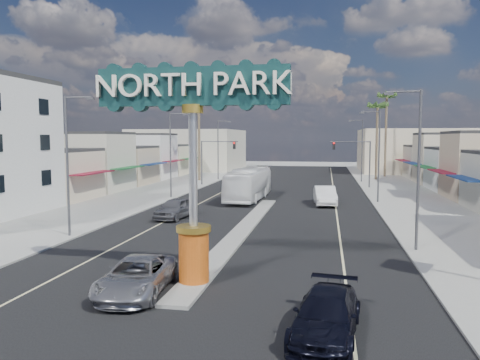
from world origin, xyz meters
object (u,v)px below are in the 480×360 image
at_px(traffic_signal_left, 215,154).
at_px(streetlight_l_far, 219,147).
at_px(city_bus, 249,184).
at_px(streetlight_r_far, 361,147).
at_px(streetlight_l_near, 70,159).
at_px(suv_right, 326,315).
at_px(palm_right_far, 387,101).
at_px(gateway_sign, 193,148).
at_px(streetlight_r_near, 416,162).
at_px(car_parked_left, 175,208).
at_px(suv_left, 136,276).
at_px(streetlight_l_mid, 172,150).
at_px(streetlight_r_mid, 377,151).
at_px(traffic_signal_right, 355,155).
at_px(palm_left_far, 199,103).
at_px(car_parked_right, 325,196).
at_px(palm_right_mid, 378,110).

height_order(traffic_signal_left, streetlight_l_far, streetlight_l_far).
bearing_deg(city_bus, streetlight_r_far, 62.09).
relative_size(streetlight_l_near, city_bus, 0.77).
distance_m(streetlight_l_near, streetlight_r_far, 46.90).
height_order(streetlight_l_far, suv_right, streetlight_l_far).
relative_size(traffic_signal_left, palm_right_far, 0.43).
distance_m(gateway_sign, streetlight_r_near, 13.19).
relative_size(streetlight_r_far, car_parked_left, 1.88).
bearing_deg(city_bus, streetlight_l_near, -109.82).
relative_size(streetlight_l_near, suv_left, 1.73).
bearing_deg(streetlight_l_mid, streetlight_l_near, -90.00).
xyz_separation_m(streetlight_r_near, streetlight_r_mid, (0.00, 20.00, 0.00)).
bearing_deg(traffic_signal_right, streetlight_r_far, 81.14).
bearing_deg(streetlight_r_near, streetlight_l_mid, 136.21).
height_order(streetlight_l_near, palm_left_far, palm_left_far).
bearing_deg(city_bus, suv_right, -74.10).
bearing_deg(streetlight_r_near, car_parked_right, 105.43).
bearing_deg(traffic_signal_right, suv_right, -94.37).
distance_m(palm_left_far, suv_right, 56.60).
distance_m(streetlight_l_mid, streetlight_l_far, 22.00).
relative_size(suv_left, city_bus, 0.44).
bearing_deg(streetlight_r_far, streetlight_l_far, 180.00).
bearing_deg(streetlight_r_near, streetlight_l_far, 116.42).
distance_m(streetlight_r_far, suv_right, 54.72).
bearing_deg(car_parked_left, palm_right_mid, 70.83).
bearing_deg(streetlight_l_mid, streetlight_l_far, 90.00).
bearing_deg(streetlight_r_near, streetlight_r_mid, 90.00).
bearing_deg(car_parked_right, traffic_signal_right, 71.87).
height_order(traffic_signal_right, palm_right_far, palm_right_far).
height_order(streetlight_r_near, city_bus, streetlight_r_near).
height_order(gateway_sign, palm_right_far, palm_right_far).
bearing_deg(streetlight_l_far, city_bus, -69.44).
bearing_deg(traffic_signal_right, traffic_signal_left, 180.00).
bearing_deg(suv_left, streetlight_l_far, 94.77).
xyz_separation_m(streetlight_r_near, palm_right_mid, (2.57, 46.00, 5.54)).
relative_size(streetlight_l_near, car_parked_right, 1.66).
xyz_separation_m(palm_right_far, car_parked_left, (-21.17, -43.95, -11.57)).
xyz_separation_m(traffic_signal_right, car_parked_left, (-15.36, -25.95, -3.46)).
relative_size(traffic_signal_left, city_bus, 0.51).
bearing_deg(streetlight_l_mid, car_parked_right, -7.61).
bearing_deg(palm_right_mid, suv_right, -97.18).
relative_size(traffic_signal_right, streetlight_r_near, 0.67).
bearing_deg(palm_right_mid, streetlight_l_mid, -132.03).
relative_size(streetlight_r_near, palm_right_mid, 0.74).
distance_m(streetlight_r_mid, palm_right_mid, 26.71).
bearing_deg(streetlight_l_near, streetlight_r_mid, 43.79).
height_order(streetlight_l_far, palm_right_mid, palm_right_mid).
height_order(traffic_signal_left, suv_right, traffic_signal_left).
bearing_deg(car_parked_right, streetlight_l_mid, 167.13).
distance_m(streetlight_l_mid, car_parked_left, 13.38).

